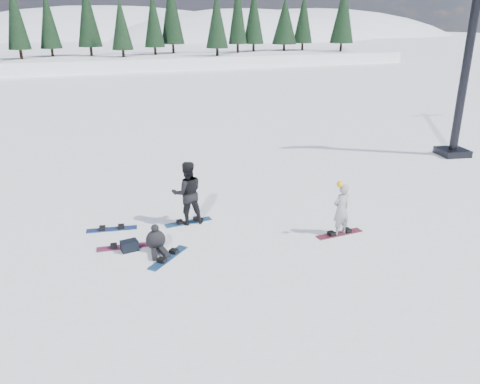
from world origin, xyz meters
name	(u,v)px	position (x,y,z in m)	size (l,w,h in m)	color
ground	(258,230)	(0.00, 0.00, 0.00)	(420.00, 420.00, 0.00)	white
alpine_backdrop	(32,76)	(-11.72, 189.17, -13.98)	(412.50, 227.00, 53.20)	white
lift_tower	(464,82)	(11.97, 4.31, 3.40)	(2.30, 1.49, 8.35)	black
snowboarder_woman	(341,209)	(2.14, -1.19, 0.81)	(0.64, 0.48, 1.74)	#A3A3A8
snowboarder_man	(187,193)	(-1.81, 1.31, 1.00)	(0.98, 0.76, 2.01)	black
seated_rider	(156,241)	(-3.15, -0.19, 0.29)	(0.54, 0.89, 0.76)	black
gear_bag	(129,246)	(-3.85, 0.06, 0.15)	(0.45, 0.30, 0.30)	black
snowboard_woman	(339,234)	(2.15, -1.19, 0.01)	(1.50, 0.28, 0.03)	maroon
snowboard_man	(189,222)	(-1.81, 1.31, 0.01)	(1.50, 0.28, 0.03)	#1A558F
snowboard_loose_c	(112,229)	(-4.13, 1.67, 0.01)	(1.50, 0.28, 0.03)	navy
snowboard_loose_b	(124,247)	(-3.96, 0.32, 0.01)	(1.50, 0.28, 0.03)	#982150
snowboard_loose_a	(168,258)	(-2.96, -0.77, 0.01)	(1.50, 0.28, 0.03)	navy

